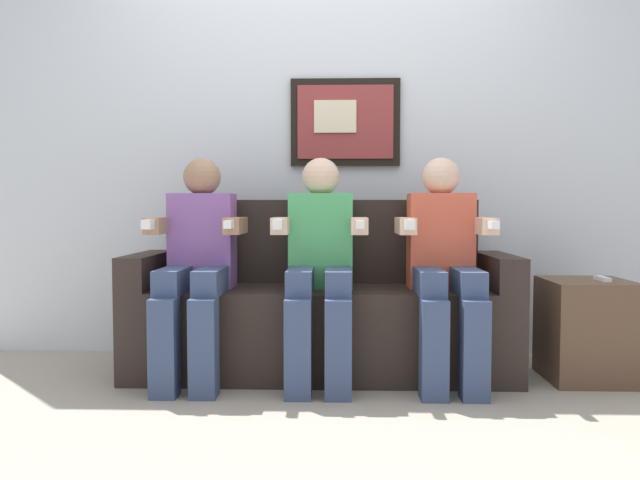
# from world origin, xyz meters

# --- Properties ---
(ground_plane) EXTENTS (5.66, 5.66, 0.00)m
(ground_plane) POSITION_xyz_m (0.00, 0.00, 0.00)
(ground_plane) COLOR #9E9384
(back_wall_assembly) EXTENTS (4.35, 0.10, 2.60)m
(back_wall_assembly) POSITION_xyz_m (0.00, 0.76, 1.30)
(back_wall_assembly) COLOR silver
(back_wall_assembly) RESTS_ON ground_plane
(couch) EXTENTS (1.95, 0.58, 0.90)m
(couch) POSITION_xyz_m (0.00, 0.33, 0.31)
(couch) COLOR #2D231E
(couch) RESTS_ON ground_plane
(person_on_left) EXTENTS (0.46, 0.56, 1.11)m
(person_on_left) POSITION_xyz_m (-0.61, 0.16, 0.61)
(person_on_left) COLOR #8C59A5
(person_on_left) RESTS_ON ground_plane
(person_in_middle) EXTENTS (0.46, 0.56, 1.11)m
(person_in_middle) POSITION_xyz_m (-0.00, 0.16, 0.61)
(person_in_middle) COLOR #4CB266
(person_in_middle) RESTS_ON ground_plane
(person_on_right) EXTENTS (0.46, 0.56, 1.11)m
(person_on_right) POSITION_xyz_m (0.61, 0.16, 0.61)
(person_on_right) COLOR #D8593F
(person_on_right) RESTS_ON ground_plane
(side_table_right) EXTENTS (0.40, 0.40, 0.50)m
(side_table_right) POSITION_xyz_m (1.33, 0.22, 0.25)
(side_table_right) COLOR brown
(side_table_right) RESTS_ON ground_plane
(spare_remote_on_table) EXTENTS (0.04, 0.13, 0.02)m
(spare_remote_on_table) POSITION_xyz_m (1.39, 0.19, 0.51)
(spare_remote_on_table) COLOR white
(spare_remote_on_table) RESTS_ON side_table_right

